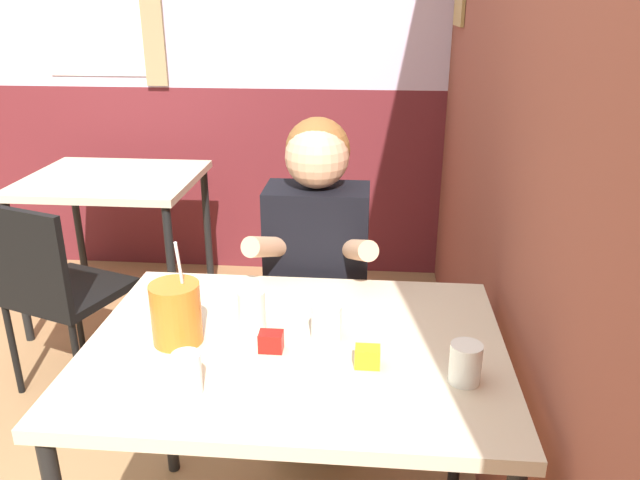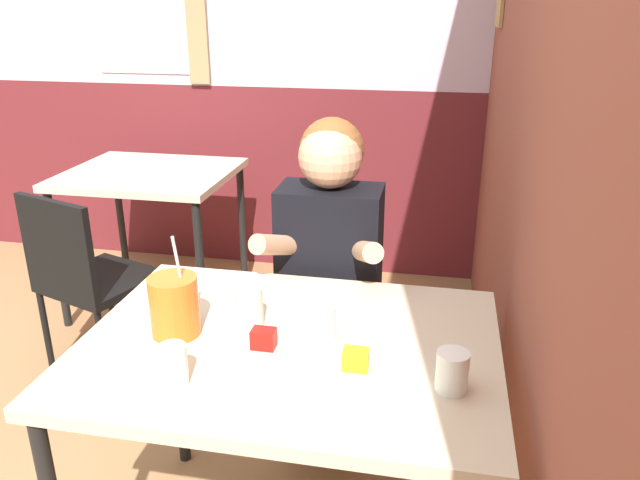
% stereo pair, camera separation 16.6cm
% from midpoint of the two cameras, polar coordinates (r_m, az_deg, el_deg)
% --- Properties ---
extents(brick_wall_right, '(0.08, 4.42, 2.70)m').
position_cam_midpoint_polar(brick_wall_right, '(2.36, 13.85, 15.13)').
color(brick_wall_right, brown).
rests_on(brick_wall_right, ground_plane).
extents(back_wall, '(5.64, 0.09, 2.70)m').
position_cam_midpoint_polar(back_wall, '(3.71, -11.52, 17.48)').
color(back_wall, silver).
rests_on(back_wall, ground_plane).
extents(main_table, '(1.07, 0.79, 0.76)m').
position_cam_midpoint_polar(main_table, '(1.65, -5.18, -11.41)').
color(main_table, beige).
rests_on(main_table, ground_plane).
extents(background_table, '(0.83, 0.72, 0.76)m').
position_cam_midpoint_polar(background_table, '(3.31, -19.75, 4.08)').
color(background_table, beige).
rests_on(background_table, ground_plane).
extents(chair_near_window, '(0.51, 0.51, 0.85)m').
position_cam_midpoint_polar(chair_near_window, '(2.77, -24.73, -3.78)').
color(chair_near_window, black).
rests_on(chair_near_window, ground_plane).
extents(person_seated, '(0.42, 0.41, 1.23)m').
position_cam_midpoint_polar(person_seated, '(2.15, -2.47, -4.38)').
color(person_seated, black).
rests_on(person_seated, ground_plane).
extents(cocktail_pitcher, '(0.13, 0.13, 0.28)m').
position_cam_midpoint_polar(cocktail_pitcher, '(1.64, -15.87, -6.52)').
color(cocktail_pitcher, '#C6661E').
rests_on(cocktail_pitcher, main_table).
extents(glass_near_pitcher, '(0.06, 0.06, 0.10)m').
position_cam_midpoint_polar(glass_near_pitcher, '(1.46, -15.34, -11.76)').
color(glass_near_pitcher, silver).
rests_on(glass_near_pitcher, main_table).
extents(glass_center, '(0.07, 0.07, 0.10)m').
position_cam_midpoint_polar(glass_center, '(1.46, 9.97, -11.12)').
color(glass_center, silver).
rests_on(glass_center, main_table).
extents(glass_far_side, '(0.07, 0.07, 0.11)m').
position_cam_midpoint_polar(glass_far_side, '(1.67, -9.11, -6.40)').
color(glass_far_side, silver).
rests_on(glass_far_side, main_table).
extents(glass_by_brick, '(0.08, 0.08, 0.10)m').
position_cam_midpoint_polar(glass_by_brick, '(1.60, -2.39, -7.60)').
color(glass_by_brick, silver).
rests_on(glass_by_brick, main_table).
extents(condiment_ketchup, '(0.06, 0.04, 0.05)m').
position_cam_midpoint_polar(condiment_ketchup, '(1.58, -7.54, -9.26)').
color(condiment_ketchup, '#B7140F').
rests_on(condiment_ketchup, main_table).
extents(condiment_mustard, '(0.06, 0.04, 0.05)m').
position_cam_midpoint_polar(condiment_mustard, '(1.51, 1.19, -10.72)').
color(condiment_mustard, yellow).
rests_on(condiment_mustard, main_table).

